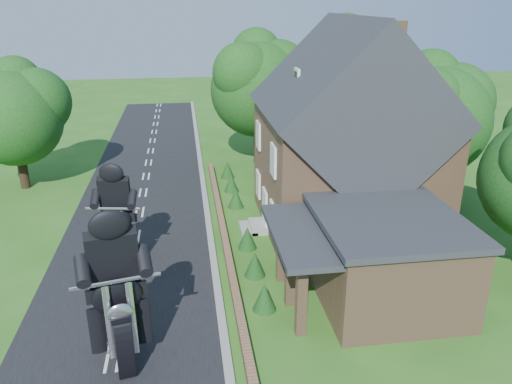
{
  "coord_description": "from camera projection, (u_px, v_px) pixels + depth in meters",
  "views": [
    {
      "loc": [
        2.69,
        -16.67,
        10.86
      ],
      "look_at": [
        5.71,
        3.99,
        2.8
      ],
      "focal_mm": 35.0,
      "sensor_mm": 36.0,
      "label": 1
    }
  ],
  "objects": [
    {
      "name": "ground",
      "position": [
        123.0,
        306.0,
        18.94
      ],
      "size": [
        120.0,
        120.0,
        0.0
      ],
      "primitive_type": "plane",
      "color": "#285B19",
      "rests_on": "ground"
    },
    {
      "name": "road",
      "position": [
        123.0,
        306.0,
        18.93
      ],
      "size": [
        7.0,
        80.0,
        0.02
      ],
      "primitive_type": "cube",
      "color": "black",
      "rests_on": "ground"
    },
    {
      "name": "kerb",
      "position": [
        219.0,
        297.0,
        19.41
      ],
      "size": [
        0.3,
        80.0,
        0.12
      ],
      "primitive_type": "cube",
      "color": "gray",
      "rests_on": "ground"
    },
    {
      "name": "garden_wall",
      "position": [
        224.0,
        236.0,
        24.06
      ],
      "size": [
        0.3,
        22.0,
        0.4
      ],
      "primitive_type": "cube",
      "color": "#8B6647",
      "rests_on": "ground"
    },
    {
      "name": "house",
      "position": [
        347.0,
        143.0,
        24.32
      ],
      "size": [
        9.54,
        8.64,
        10.24
      ],
      "color": "#8B6647",
      "rests_on": "ground"
    },
    {
      "name": "annex",
      "position": [
        383.0,
        257.0,
        18.89
      ],
      "size": [
        7.05,
        5.94,
        3.44
      ],
      "color": "#8B6647",
      "rests_on": "ground"
    },
    {
      "name": "tree_house_right",
      "position": [
        441.0,
        111.0,
        27.27
      ],
      "size": [
        6.51,
        6.0,
        8.4
      ],
      "color": "black",
      "rests_on": "ground"
    },
    {
      "name": "tree_behind_house",
      "position": [
        354.0,
        74.0,
        33.5
      ],
      "size": [
        7.81,
        7.2,
        10.08
      ],
      "color": "black",
      "rests_on": "ground"
    },
    {
      "name": "tree_behind_left",
      "position": [
        264.0,
        81.0,
        33.78
      ],
      "size": [
        6.94,
        6.4,
        9.16
      ],
      "color": "black",
      "rests_on": "ground"
    },
    {
      "name": "tree_far_road",
      "position": [
        20.0,
        109.0,
        29.29
      ],
      "size": [
        6.08,
        5.6,
        7.84
      ],
      "color": "black",
      "rests_on": "ground"
    },
    {
      "name": "shrub_a",
      "position": [
        264.0,
        297.0,
        18.53
      ],
      "size": [
        0.9,
        0.9,
        1.1
      ],
      "primitive_type": "cone",
      "color": "#123912",
      "rests_on": "ground"
    },
    {
      "name": "shrub_b",
      "position": [
        255.0,
        264.0,
        20.84
      ],
      "size": [
        0.9,
        0.9,
        1.1
      ],
      "primitive_type": "cone",
      "color": "#123912",
      "rests_on": "ground"
    },
    {
      "name": "shrub_c",
      "position": [
        247.0,
        238.0,
        23.14
      ],
      "size": [
        0.9,
        0.9,
        1.1
      ],
      "primitive_type": "cone",
      "color": "#123912",
      "rests_on": "ground"
    },
    {
      "name": "shrub_d",
      "position": [
        236.0,
        198.0,
        27.76
      ],
      "size": [
        0.9,
        0.9,
        1.1
      ],
      "primitive_type": "cone",
      "color": "#123912",
      "rests_on": "ground"
    },
    {
      "name": "shrub_e",
      "position": [
        231.0,
        183.0,
        30.07
      ],
      "size": [
        0.9,
        0.9,
        1.1
      ],
      "primitive_type": "cone",
      "color": "#123912",
      "rests_on": "ground"
    },
    {
      "name": "shrub_f",
      "position": [
        228.0,
        170.0,
        32.37
      ],
      "size": [
        0.9,
        0.9,
        1.1
      ],
      "primitive_type": "cone",
      "color": "#123912",
      "rests_on": "ground"
    },
    {
      "name": "motorcycle_lead",
      "position": [
        122.0,
        342.0,
        15.7
      ],
      "size": [
        0.79,
        1.79,
        1.61
      ],
      "primitive_type": null,
      "rotation": [
        0.0,
        0.0,
        3.35
      ],
      "color": "black",
      "rests_on": "ground"
    },
    {
      "name": "motorcycle_follow",
      "position": [
        121.0,
        251.0,
        21.59
      ],
      "size": [
        0.64,
        1.56,
        1.41
      ],
      "primitive_type": null,
      "rotation": [
        0.0,
        0.0,
        2.97
      ],
      "color": "black",
      "rests_on": "ground"
    }
  ]
}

